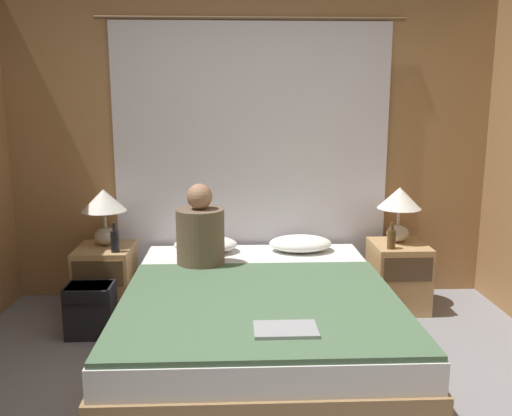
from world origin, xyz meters
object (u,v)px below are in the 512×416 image
(beer_bottle_on_left_stand, at_px, (115,241))
(pillow_left, at_px, (206,244))
(beer_bottle_on_right_stand, at_px, (391,239))
(person_left_in_bed, at_px, (200,234))
(nightstand_right, at_px, (398,276))
(laptop_on_bed, at_px, (286,329))
(bed, at_px, (258,322))
(nightstand_left, at_px, (106,280))
(pillow_right, at_px, (300,243))
(lamp_right, at_px, (399,204))
(lamp_left, at_px, (104,207))
(backpack_on_floor, at_px, (90,307))

(beer_bottle_on_left_stand, bearing_deg, pillow_left, 19.24)
(beer_bottle_on_right_stand, bearing_deg, beer_bottle_on_left_stand, 180.00)
(pillow_left, bearing_deg, person_left_in_bed, -92.40)
(nightstand_right, distance_m, laptop_on_bed, 1.79)
(bed, height_order, beer_bottle_on_right_stand, beer_bottle_on_right_stand)
(nightstand_left, distance_m, beer_bottle_on_left_stand, 0.38)
(pillow_left, xyz_separation_m, pillow_right, (0.74, 0.00, 0.00))
(nightstand_left, distance_m, beer_bottle_on_right_stand, 2.17)
(lamp_right, xyz_separation_m, person_left_in_bed, (-1.51, -0.34, -0.13))
(bed, xyz_separation_m, lamp_right, (1.12, 0.81, 0.59))
(pillow_left, distance_m, pillow_right, 0.74)
(lamp_left, distance_m, pillow_left, 0.82)
(person_left_in_bed, distance_m, beer_bottle_on_left_stand, 0.65)
(nightstand_right, xyz_separation_m, pillow_right, (-0.75, 0.09, 0.24))
(person_left_in_bed, bearing_deg, bed, -50.62)
(beer_bottle_on_right_stand, relative_size, laptop_on_bed, 0.64)
(bed, bearing_deg, laptop_on_bed, -81.67)
(pillow_left, relative_size, pillow_right, 1.00)
(beer_bottle_on_left_stand, bearing_deg, backpack_on_floor, -113.41)
(lamp_right, bearing_deg, beer_bottle_on_left_stand, -174.68)
(nightstand_left, xyz_separation_m, pillow_right, (1.49, 0.09, 0.24))
(nightstand_left, relative_size, backpack_on_floor, 1.41)
(nightstand_left, bearing_deg, pillow_left, 6.80)
(bed, height_order, lamp_right, lamp_right)
(lamp_left, bearing_deg, laptop_on_bed, -51.09)
(lamp_left, relative_size, laptop_on_bed, 1.36)
(nightstand_right, height_order, beer_bottle_on_right_stand, beer_bottle_on_right_stand)
(bed, xyz_separation_m, beer_bottle_on_left_stand, (-1.01, 0.61, 0.38))
(nightstand_right, bearing_deg, person_left_in_bed, -169.60)
(nightstand_left, bearing_deg, nightstand_right, 0.00)
(backpack_on_floor, bearing_deg, laptop_on_bed, -39.79)
(pillow_left, height_order, pillow_right, same)
(nightstand_right, distance_m, lamp_left, 2.31)
(beer_bottle_on_right_stand, bearing_deg, person_left_in_bed, -174.21)
(nightstand_right, relative_size, laptop_on_bed, 1.63)
(nightstand_right, bearing_deg, bed, -146.47)
(pillow_left, distance_m, beer_bottle_on_left_stand, 0.69)
(pillow_right, bearing_deg, nightstand_left, -176.55)
(nightstand_right, height_order, beer_bottle_on_left_stand, beer_bottle_on_left_stand)
(beer_bottle_on_left_stand, bearing_deg, lamp_right, 5.32)
(lamp_left, relative_size, beer_bottle_on_right_stand, 2.13)
(pillow_left, bearing_deg, beer_bottle_on_left_stand, -160.76)
(nightstand_right, relative_size, pillow_right, 1.06)
(nightstand_right, bearing_deg, beer_bottle_on_right_stand, -128.43)
(bed, bearing_deg, lamp_left, 144.24)
(person_left_in_bed, xyz_separation_m, beer_bottle_on_left_stand, (-0.63, 0.14, -0.08))
(pillow_left, relative_size, backpack_on_floor, 1.33)
(backpack_on_floor, bearing_deg, beer_bottle_on_right_stand, 7.63)
(nightstand_right, bearing_deg, backpack_on_floor, -169.40)
(laptop_on_bed, relative_size, backpack_on_floor, 0.86)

